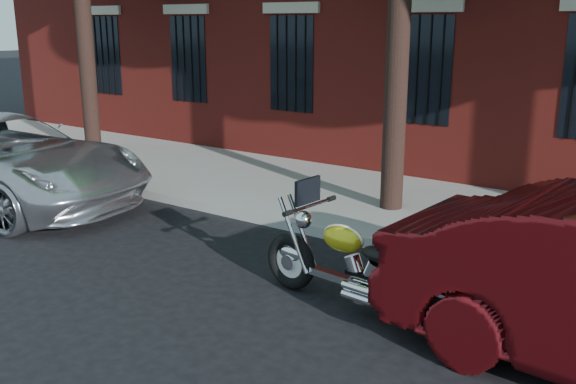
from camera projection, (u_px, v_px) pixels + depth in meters
The scene contains 5 objects.
ground at pixel (257, 262), 8.48m from camera, with size 120.00×120.00×0.00m, color black.
curb at pixel (314, 230), 9.55m from camera, with size 40.00×0.16×0.15m, color gray.
sidewalk at pixel (374, 202), 11.03m from camera, with size 40.00×3.60×0.15m, color gray.
motorcycle at pixel (370, 275), 6.82m from camera, with size 2.72×0.92×1.39m.
car_silver at pixel (0, 161), 10.99m from camera, with size 2.55×5.52×1.53m, color #B1B5BB.
Camera 1 is at (4.94, -6.24, 3.09)m, focal length 40.00 mm.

